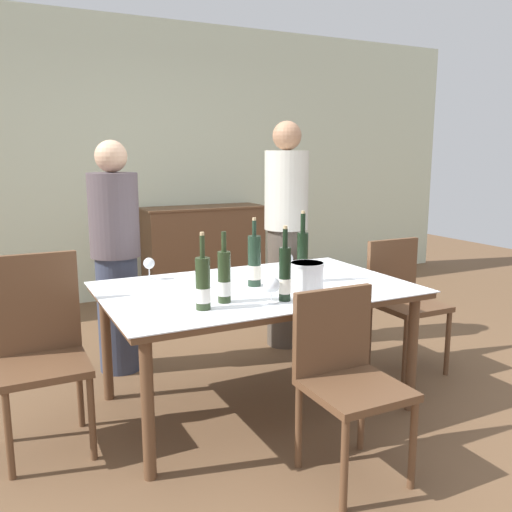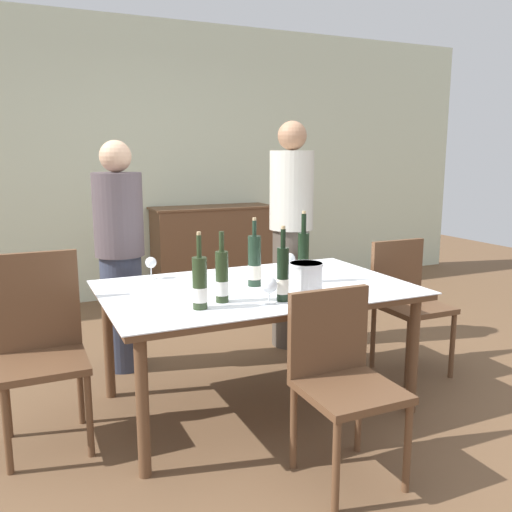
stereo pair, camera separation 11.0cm
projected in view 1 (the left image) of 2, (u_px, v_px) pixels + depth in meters
ground_plane at (256, 403)px, 3.26m from camera, size 12.00×12.00×0.00m
back_wall at (132, 162)px, 5.50m from camera, size 8.00×0.10×2.80m
sideboard_cabinet at (204, 251)px, 5.70m from camera, size 1.27×0.46×0.94m
dining_table at (256, 297)px, 3.14m from camera, size 1.75×1.12×0.73m
ice_bucket at (307, 277)px, 2.95m from camera, size 0.19×0.19×0.17m
wine_bottle_0 at (254, 263)px, 3.12m from camera, size 0.08×0.08×0.40m
wine_bottle_1 at (302, 258)px, 3.22m from camera, size 0.07×0.07×0.43m
wine_bottle_2 at (203, 285)px, 2.65m from camera, size 0.07×0.07×0.39m
wine_bottle_3 at (286, 275)px, 2.81m from camera, size 0.06×0.06×0.39m
wine_bottle_4 at (224, 278)px, 2.78m from camera, size 0.07×0.07×0.37m
wine_glass_0 at (272, 286)px, 2.77m from camera, size 0.09×0.09×0.14m
wine_glass_1 at (287, 259)px, 3.46m from camera, size 0.08×0.08×0.13m
wine_glass_2 at (149, 265)px, 3.28m from camera, size 0.07×0.07×0.14m
chair_near_front at (345, 369)px, 2.50m from camera, size 0.42×0.42×0.86m
chair_right_end at (402, 294)px, 3.75m from camera, size 0.42×0.42×0.89m
chair_left_end at (41, 341)px, 2.73m from camera, size 0.42×0.42×0.98m
person_host at (116, 259)px, 3.65m from camera, size 0.33×0.33×1.57m
person_guest_left at (286, 235)px, 4.14m from camera, size 0.33×0.33×1.72m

